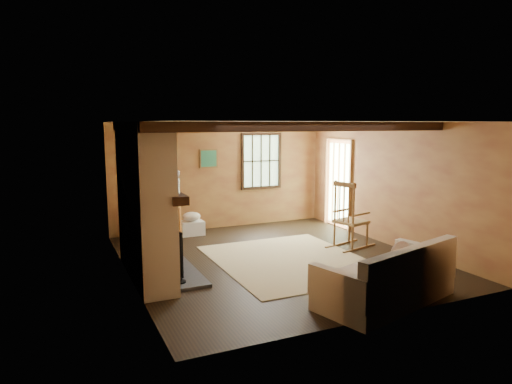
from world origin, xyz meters
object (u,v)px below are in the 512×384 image
rocking_chair (350,219)px  laundry_basket (192,228)px  sofa (389,281)px  armchair (153,222)px  fireplace (146,207)px

rocking_chair → laundry_basket: rocking_chair is taller
sofa → armchair: sofa is taller
sofa → laundry_basket: bearing=90.5°
fireplace → laundry_basket: 2.87m
fireplace → armchair: 2.40m
fireplace → rocking_chair: 3.92m
fireplace → sofa: fireplace is taller
fireplace → sofa: bearing=-41.4°
fireplace → laundry_basket: bearing=59.2°
rocking_chair → laundry_basket: size_ratio=2.60×
sofa → armchair: 5.11m
rocking_chair → sofa: 2.77m
rocking_chair → armchair: size_ratio=1.57×
sofa → armchair: bearing=99.9°
laundry_basket → armchair: size_ratio=0.60×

